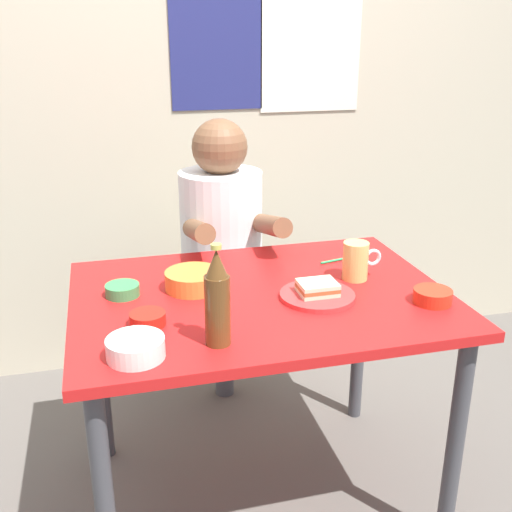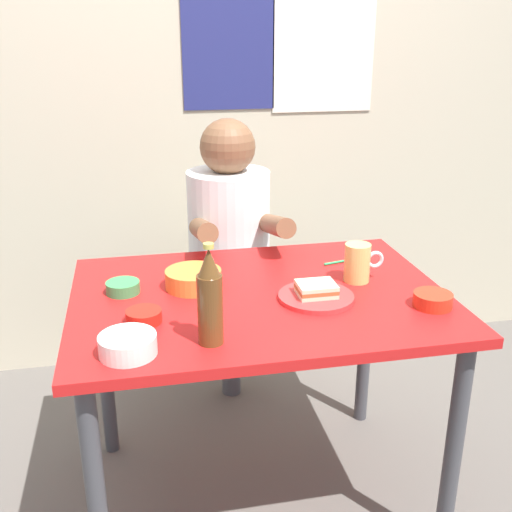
# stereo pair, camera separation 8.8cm
# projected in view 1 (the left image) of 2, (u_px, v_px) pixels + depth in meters

# --- Properties ---
(ground_plane) EXTENTS (6.00, 6.00, 0.00)m
(ground_plane) POSITION_uv_depth(u_px,v_px,m) (260.00, 493.00, 2.06)
(ground_plane) COLOR #59544F
(wall_back) EXTENTS (4.40, 0.09, 2.60)m
(wall_back) POSITION_uv_depth(u_px,v_px,m) (197.00, 74.00, 2.56)
(wall_back) COLOR #BCB299
(wall_back) RESTS_ON ground
(dining_table) EXTENTS (1.10, 0.80, 0.74)m
(dining_table) POSITION_uv_depth(u_px,v_px,m) (260.00, 322.00, 1.84)
(dining_table) COLOR red
(dining_table) RESTS_ON ground
(stool) EXTENTS (0.34, 0.34, 0.45)m
(stool) POSITION_uv_depth(u_px,v_px,m) (223.00, 320.00, 2.51)
(stool) COLOR #4C4C51
(stool) RESTS_ON ground
(person_seated) EXTENTS (0.33, 0.56, 0.72)m
(person_seated) POSITION_uv_depth(u_px,v_px,m) (222.00, 224.00, 2.36)
(person_seated) COLOR white
(person_seated) RESTS_ON stool
(plate_orange) EXTENTS (0.22, 0.22, 0.01)m
(plate_orange) POSITION_uv_depth(u_px,v_px,m) (317.00, 296.00, 1.77)
(plate_orange) COLOR red
(plate_orange) RESTS_ON dining_table
(sandwich) EXTENTS (0.11, 0.09, 0.04)m
(sandwich) POSITION_uv_depth(u_px,v_px,m) (318.00, 288.00, 1.76)
(sandwich) COLOR beige
(sandwich) RESTS_ON plate_orange
(beer_mug) EXTENTS (0.13, 0.08, 0.12)m
(beer_mug) POSITION_uv_depth(u_px,v_px,m) (356.00, 261.00, 1.89)
(beer_mug) COLOR #D1BC66
(beer_mug) RESTS_ON dining_table
(beer_bottle) EXTENTS (0.06, 0.06, 0.26)m
(beer_bottle) POSITION_uv_depth(u_px,v_px,m) (217.00, 300.00, 1.47)
(beer_bottle) COLOR #593819
(beer_bottle) RESTS_ON dining_table
(sauce_bowl_chili) EXTENTS (0.11, 0.11, 0.04)m
(sauce_bowl_chili) POSITION_uv_depth(u_px,v_px,m) (433.00, 295.00, 1.73)
(sauce_bowl_chili) COLOR red
(sauce_bowl_chili) RESTS_ON dining_table
(dip_bowl_green) EXTENTS (0.10, 0.10, 0.03)m
(dip_bowl_green) POSITION_uv_depth(u_px,v_px,m) (122.00, 290.00, 1.78)
(dip_bowl_green) COLOR #388C4C
(dip_bowl_green) RESTS_ON dining_table
(soup_bowl_orange) EXTENTS (0.17, 0.17, 0.05)m
(soup_bowl_orange) POSITION_uv_depth(u_px,v_px,m) (193.00, 279.00, 1.83)
(soup_bowl_orange) COLOR orange
(soup_bowl_orange) RESTS_ON dining_table
(sambal_bowl_red) EXTENTS (0.10, 0.10, 0.03)m
(sambal_bowl_red) POSITION_uv_depth(u_px,v_px,m) (148.00, 318.00, 1.60)
(sambal_bowl_red) COLOR #B21E14
(sambal_bowl_red) RESTS_ON dining_table
(rice_bowl_white) EXTENTS (0.14, 0.14, 0.05)m
(rice_bowl_white) POSITION_uv_depth(u_px,v_px,m) (136.00, 347.00, 1.44)
(rice_bowl_white) COLOR silver
(rice_bowl_white) RESTS_ON dining_table
(spoon) EXTENTS (0.13, 0.04, 0.01)m
(spoon) POSITION_uv_depth(u_px,v_px,m) (343.00, 259.00, 2.06)
(spoon) COLOR #26A559
(spoon) RESTS_ON dining_table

